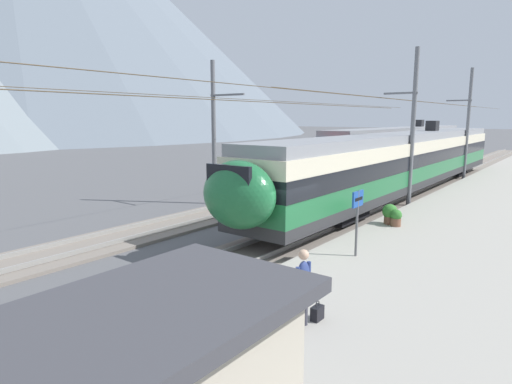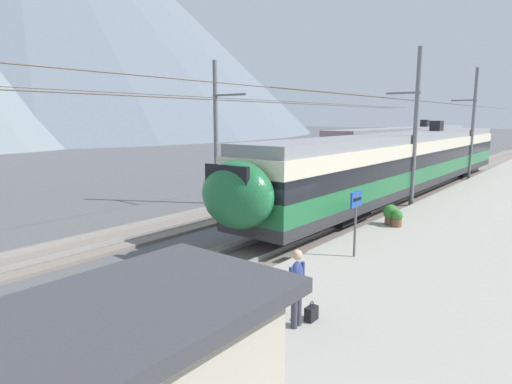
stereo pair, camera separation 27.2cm
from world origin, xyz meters
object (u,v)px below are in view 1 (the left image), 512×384
(train_near_platform, at_px, (405,159))
(catenary_mast_mid, at_px, (411,127))
(catenary_mast_far_side, at_px, (216,130))
(passenger_walking, at_px, (303,284))
(handbag_beside_passenger, at_px, (317,313))
(train_far_track, at_px, (402,144))
(potted_plant_platform_edge, at_px, (396,217))
(catenary_mast_east, at_px, (466,123))
(platform_sign, at_px, (357,209))
(potted_plant_by_shelter, at_px, (390,213))

(train_near_platform, relative_size, catenary_mast_mid, 0.71)
(catenary_mast_far_side, bearing_deg, catenary_mast_mid, -57.25)
(passenger_walking, height_order, handbag_beside_passenger, passenger_walking)
(train_near_platform, xyz_separation_m, train_far_track, (15.06, 5.44, -0.00))
(catenary_mast_mid, distance_m, passenger_walking, 16.09)
(train_far_track, bearing_deg, handbag_beside_passenger, -163.50)
(train_far_track, distance_m, potted_plant_platform_edge, 25.82)
(train_near_platform, bearing_deg, catenary_mast_east, -8.63)
(catenary_mast_far_side, xyz_separation_m, passenger_walking, (-9.94, -11.69, -2.75))
(train_far_track, relative_size, potted_plant_platform_edge, 44.73)
(platform_sign, relative_size, passenger_walking, 1.25)
(catenary_mast_mid, relative_size, catenary_mast_far_side, 1.00)
(catenary_mast_far_side, xyz_separation_m, potted_plant_by_shelter, (-0.08, -9.86, -3.22))
(train_near_platform, xyz_separation_m, potted_plant_by_shelter, (-9.14, -2.58, -1.38))
(potted_plant_by_shelter, bearing_deg, catenary_mast_mid, 11.87)
(catenary_mast_mid, relative_size, handbag_beside_passenger, 105.17)
(catenary_mast_mid, distance_m, handbag_beside_passenger, 15.84)
(catenary_mast_east, relative_size, passenger_walking, 27.44)
(passenger_walking, height_order, potted_plant_platform_edge, passenger_walking)
(catenary_mast_far_side, relative_size, potted_plant_by_shelter, 55.06)
(handbag_beside_passenger, height_order, potted_plant_platform_edge, potted_plant_platform_edge)
(train_far_track, xyz_separation_m, passenger_walking, (-34.05, -9.85, -0.91))
(passenger_walking, distance_m, potted_plant_platform_edge, 9.80)
(train_far_track, height_order, catenary_mast_far_side, catenary_mast_far_side)
(platform_sign, distance_m, potted_plant_platform_edge, 4.76)
(train_far_track, bearing_deg, potted_plant_by_shelter, -161.67)
(catenary_mast_far_side, bearing_deg, handbag_beside_passenger, -128.83)
(catenary_mast_mid, xyz_separation_m, potted_plant_by_shelter, (-5.66, -1.19, -3.44))
(train_far_track, height_order, passenger_walking, train_far_track)
(passenger_walking, bearing_deg, train_near_platform, 13.08)
(catenary_mast_mid, height_order, platform_sign, catenary_mast_mid)
(passenger_walking, bearing_deg, potted_plant_by_shelter, 10.54)
(catenary_mast_east, xyz_separation_m, catenary_mast_far_side, (-18.22, 8.67, -0.26))
(train_far_track, distance_m, catenary_mast_east, 9.26)
(platform_sign, bearing_deg, catenary_mast_far_side, 65.26)
(train_near_platform, distance_m, train_far_track, 16.01)
(catenary_mast_east, bearing_deg, potted_plant_platform_edge, -175.29)
(handbag_beside_passenger, bearing_deg, potted_plant_platform_edge, 9.87)
(train_far_track, relative_size, handbag_beside_passenger, 70.83)
(platform_sign, relative_size, handbag_beside_passenger, 4.79)
(train_far_track, xyz_separation_m, handbag_beside_passenger, (-33.61, -9.95, -1.69))
(potted_plant_by_shelter, bearing_deg, train_near_platform, 15.76)
(catenary_mast_mid, bearing_deg, handbag_beside_passenger, -168.28)
(handbag_beside_passenger, bearing_deg, train_far_track, 16.50)
(train_far_track, relative_size, potted_plant_by_shelter, 37.08)
(handbag_beside_passenger, distance_m, potted_plant_platform_edge, 9.36)
(potted_plant_platform_edge, bearing_deg, handbag_beside_passenger, -170.13)
(catenary_mast_far_side, relative_size, handbag_beside_passenger, 105.17)
(train_near_platform, distance_m, platform_sign, 14.31)
(catenary_mast_east, xyz_separation_m, potted_plant_by_shelter, (-18.30, -1.19, -3.48))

